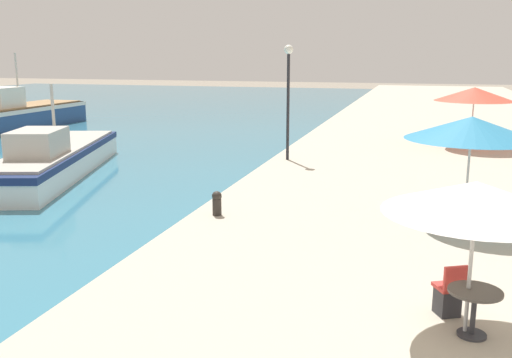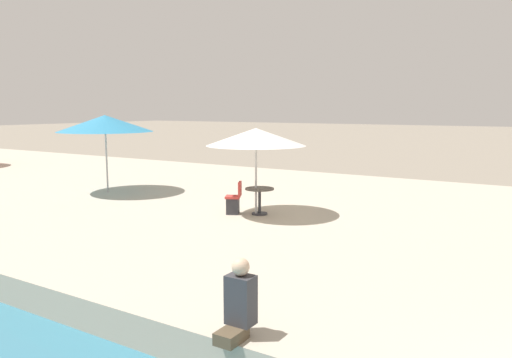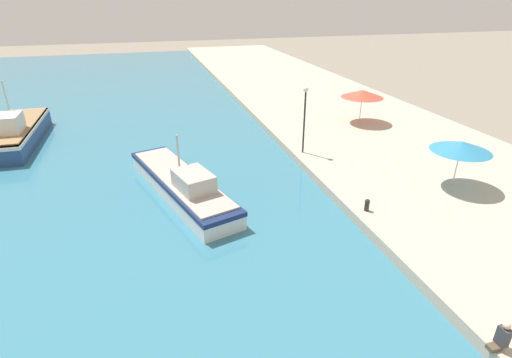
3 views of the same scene
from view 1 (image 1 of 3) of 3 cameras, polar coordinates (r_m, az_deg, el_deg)
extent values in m
cube|color=#BCB29E|center=(37.07, 19.46, 4.72)|extent=(16.00, 90.00, 0.58)
cube|color=white|center=(24.10, -19.29, 1.59)|extent=(5.31, 10.87, 1.03)
cube|color=navy|center=(24.04, -19.35, 2.51)|extent=(5.38, 10.98, 0.25)
cube|color=#ADA89E|center=(24.01, -19.38, 2.92)|extent=(4.88, 10.00, 0.10)
cube|color=#B7B2A8|center=(22.20, -20.98, 3.43)|extent=(2.23, 2.71, 0.93)
cylinder|color=#B7B2A8|center=(23.85, -19.60, 5.98)|extent=(0.12, 0.12, 2.48)
cube|color=navy|center=(40.46, -22.49, 5.71)|extent=(3.28, 10.21, 1.39)
cube|color=silver|center=(40.41, -22.56, 6.51)|extent=(3.35, 10.32, 0.25)
cube|color=#99754C|center=(40.40, -22.58, 6.76)|extent=(3.02, 9.40, 0.10)
cylinder|color=#B7B2A8|center=(40.29, -22.78, 9.19)|extent=(0.12, 0.12, 3.34)
cylinder|color=#B7B7B7|center=(9.22, 20.62, -8.49)|extent=(0.06, 0.06, 2.07)
cone|color=white|center=(8.90, 21.16, -1.71)|extent=(2.72, 2.72, 0.48)
cylinder|color=#B7B7B7|center=(15.36, 20.40, 0.10)|extent=(0.06, 0.06, 2.27)
cone|color=teal|center=(15.16, 20.75, 4.80)|extent=(3.26, 3.26, 0.57)
cylinder|color=#B7B7B7|center=(27.85, 20.79, 5.28)|extent=(0.06, 0.06, 2.28)
cone|color=#E04C38|center=(27.74, 21.00, 7.93)|extent=(3.50, 3.50, 0.61)
cylinder|color=#333338|center=(9.57, 20.75, -14.33)|extent=(0.44, 0.44, 0.04)
cylinder|color=#333338|center=(9.43, 20.90, -12.53)|extent=(0.08, 0.08, 0.70)
cylinder|color=#4C4742|center=(9.29, 21.08, -10.46)|extent=(0.80, 0.80, 0.04)
cube|color=#2D2D33|center=(10.06, 18.56, -11.53)|extent=(0.46, 0.46, 0.45)
cube|color=red|center=(9.96, 18.66, -10.19)|extent=(0.54, 0.54, 0.06)
cube|color=red|center=(9.72, 19.35, -9.35)|extent=(0.38, 0.24, 0.40)
cylinder|color=#2D2823|center=(15.19, -3.92, -2.80)|extent=(0.24, 0.24, 0.45)
sphere|color=#2D2823|center=(15.11, -3.94, -1.71)|extent=(0.26, 0.26, 0.26)
cylinder|color=#232328|center=(22.95, 3.22, 7.12)|extent=(0.12, 0.12, 4.20)
sphere|color=white|center=(22.85, 3.29, 12.82)|extent=(0.36, 0.36, 0.36)
camera|label=2|loc=(10.79, -65.36, -1.61)|focal=35.00mm
camera|label=3|loc=(16.60, -85.36, 22.59)|focal=28.00mm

